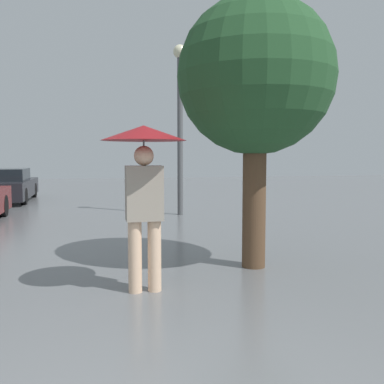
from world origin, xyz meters
TOP-DOWN VIEW (x-y plane):
  - pedestrian at (0.37, 3.11)m, footprint 1.00×1.00m
  - parked_car_farthest at (-3.11, 14.51)m, footprint 1.64×4.31m
  - tree at (2.06, 3.89)m, footprint 2.22×2.22m
  - street_lamp at (2.18, 9.61)m, footprint 0.36×0.36m

SIDE VIEW (x-z plane):
  - parked_car_farthest at x=-3.11m, z-range -0.04..1.14m
  - pedestrian at x=0.37m, z-range 0.51..2.47m
  - tree at x=2.06m, z-range 0.78..4.62m
  - street_lamp at x=2.18m, z-range 0.58..5.17m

